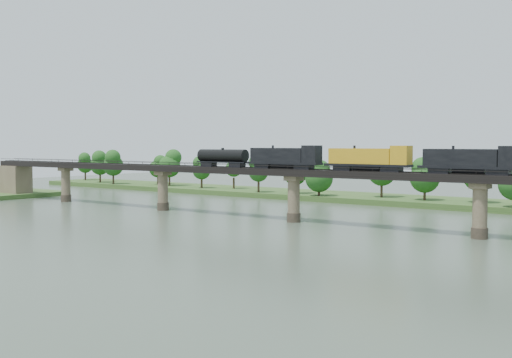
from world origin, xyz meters
The scene contains 6 objects.
ground centered at (0.00, 0.00, 0.00)m, with size 400.00×400.00×0.00m, color #394838.
far_bank centered at (0.00, 85.00, 0.80)m, with size 300.00×24.00×1.60m, color #315120.
bridge centered at (0.00, 30.00, 5.46)m, with size 236.00×30.00×11.50m.
bridge_superstructure centered at (0.00, 30.00, 11.79)m, with size 220.00×4.90×0.75m.
far_treeline centered at (-8.21, 80.52, 8.83)m, with size 289.06×17.54×13.60m.
freight_train centered at (10.98, 30.00, 13.94)m, with size 74.33×2.90×5.12m.
Camera 1 is at (77.04, -84.93, 17.09)m, focal length 45.00 mm.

